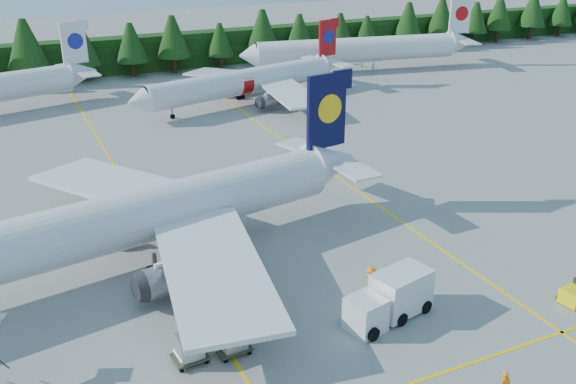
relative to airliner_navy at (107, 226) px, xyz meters
name	(u,v)px	position (x,y,z in m)	size (l,w,h in m)	color
ground	(428,307)	(18.60, -14.09, -3.72)	(320.00, 320.00, 0.00)	gray
taxi_stripe_a	(153,228)	(4.60, 5.91, -3.72)	(0.25, 120.00, 0.01)	yellow
taxi_stripe_b	(355,189)	(24.60, 5.91, -3.72)	(0.25, 120.00, 0.01)	yellow
taxi_stripe_cross	(489,357)	(18.60, -20.09, -3.72)	(80.00, 0.25, 0.01)	yellow
treeline_hedge	(143,53)	(18.60, 67.91, -0.72)	(220.00, 4.00, 6.00)	black
airliner_navy	(107,226)	(0.00, 0.00, 0.00)	(42.26, 34.48, 12.37)	silver
airliner_red	(239,83)	(25.52, 39.85, -0.61)	(34.86, 28.32, 10.34)	silver
airliner_far_right	(350,50)	(50.67, 51.98, 0.08)	(41.45, 10.48, 12.13)	silver
service_truck	(389,298)	(15.38, -13.99, -2.22)	(6.64, 3.67, 3.03)	white
uld_pair	(211,343)	(3.47, -13.02, -2.66)	(4.78, 1.99, 1.57)	#373C2B
crew_c	(371,279)	(16.17, -10.53, -2.79)	(0.77, 0.52, 1.86)	orange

